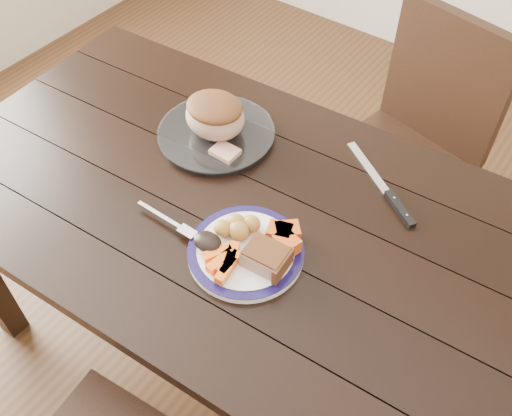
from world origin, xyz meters
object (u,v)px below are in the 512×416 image
Objects in this scene: dinner_plate at (246,252)px; fork at (170,222)px; dining_table at (236,226)px; serving_platter at (216,135)px; chair_far at (413,138)px; carving_knife at (392,198)px; roast_joint at (215,117)px; pork_slice at (266,257)px.

dinner_plate is 0.20m from fork.
serving_platter reaches higher than dining_table.
chair_far is at bearing 76.12° from dining_table.
dinner_plate is at bearing -43.43° from dining_table.
carving_knife is at bearing 45.44° from fork.
serving_platter is (-0.19, 0.16, 0.10)m from dining_table.
chair_far is at bearing 73.87° from fork.
carving_knife is (0.31, 0.24, 0.10)m from dining_table.
dining_table is 0.30m from roast_joint.
serving_platter is (-0.37, -0.57, 0.23)m from chair_far.
chair_far is (0.18, 0.74, -0.13)m from dining_table.
fork is 0.55m from carving_knife.
dining_table is 9.86× the size of roast_joint.
roast_joint reaches higher than dining_table.
roast_joint is at bearing 109.84° from fork.
roast_joint is (-0.19, 0.16, 0.16)m from dining_table.
roast_joint reaches higher than fork.
pork_slice is at bearing 101.73° from chair_far.
dining_table is 1.78× the size of chair_far.
serving_platter is at bearing 139.30° from dining_table.
roast_joint is 0.51m from carving_knife.
chair_far is 0.96m from fork.
pork_slice is at bearing -4.76° from dinner_plate.
pork_slice is at bearing -37.30° from serving_platter.
serving_platter is 1.77× the size of fork.
fork is at bearing -70.10° from roast_joint.
dinner_plate is 0.40m from carving_knife.
serving_platter reaches higher than carving_knife.
chair_far is 3.47× the size of dinner_plate.
serving_platter is at bearing -138.38° from carving_knife.
roast_joint is at bearing -138.38° from carving_knife.
carving_knife is at bearing 69.57° from pork_slice.
dining_table is at bearing 136.57° from dinner_plate.
chair_far is 0.56m from carving_knife.
dinner_plate is 0.42m from roast_joint.
dining_table is 0.27m from serving_platter.
pork_slice is 0.26m from fork.
fork is 0.63× the size of carving_knife.
roast_joint is (-0.31, 0.27, 0.06)m from dinner_plate.
fork is 1.06× the size of roast_joint.
serving_platter is 0.06m from roast_joint.
serving_platter is at bearing 109.84° from fork.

